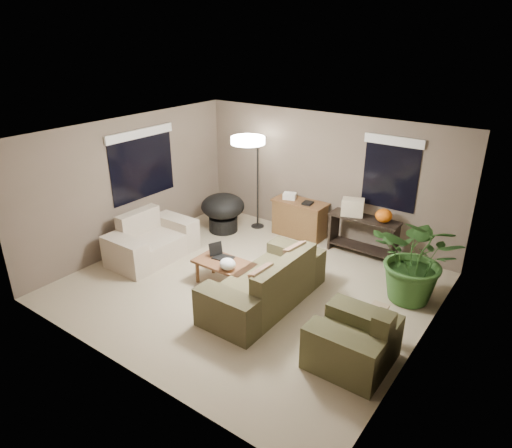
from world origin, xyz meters
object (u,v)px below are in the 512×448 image
Objects in this scene: papasan_chair at (223,210)px; floor_lamp at (258,154)px; desk at (299,218)px; console_table at (363,233)px; loveseat at (151,242)px; cat_scratching_post at (377,324)px; main_sofa at (267,286)px; coffee_table at (224,265)px; armchair at (354,343)px; houseplant at (417,268)px.

papasan_chair is 0.62× the size of floor_lamp.
desk and console_table have the same top height.
loveseat is 4.32m from cat_scratching_post.
floor_lamp is (-1.85, 2.32, 1.30)m from main_sofa.
floor_lamp is at bearing 112.93° from coffee_table.
papasan_chair is at bearing 158.88° from cat_scratching_post.
coffee_table is (-2.54, 0.53, 0.06)m from armchair.
loveseat is at bearing -99.92° from papasan_chair.
console_table is at bearing 111.76° from armchair.
console_table is at bearing 1.94° from floor_lamp.
coffee_table is at bearing 177.41° from main_sofa.
desk is (-2.55, 2.94, 0.08)m from armchair.
houseplant is 2.93× the size of cat_scratching_post.
cat_scratching_post is (0.05, 0.67, -0.08)m from armchair.
main_sofa is 4.40× the size of cat_scratching_post.
main_sofa is at bearing -2.59° from coffee_table.
houseplant is 1.27m from cat_scratching_post.
main_sofa is at bearing -36.94° from papasan_chair.
armchair reaches higher than desk.
armchair is 3.11m from console_table.
desk is 0.93× the size of papasan_chair.
floor_lamp reaches higher than coffee_table.
cat_scratching_post reaches higher than coffee_table.
main_sofa is at bearing 163.69° from armchair.
desk reaches higher than coffee_table.
desk is at bearing 138.90° from cat_scratching_post.
armchair is at bearing -94.51° from houseplant.
console_table is at bearing 13.29° from papasan_chair.
main_sofa reaches higher than console_table.
papasan_chair is (-1.43, 1.70, 0.11)m from coffee_table.
desk is at bearing 90.22° from coffee_table.
loveseat is 3.93m from console_table.
papasan_chair is (0.30, 1.71, 0.17)m from loveseat.
desk is 2.90m from houseplant.
armchair is 0.68× the size of houseplant.
houseplant is (1.81, 1.40, 0.28)m from main_sofa.
cat_scratching_post is (2.60, -2.27, -0.16)m from desk.
loveseat is 1.60× the size of coffee_table.
coffee_table is at bearing 168.30° from armchair.
papasan_chair is at bearing -166.71° from console_table.
papasan_chair is at bearing 130.12° from coffee_table.
loveseat reaches higher than desk.
console_table is (3.12, 2.38, 0.14)m from loveseat.
loveseat and armchair have the same top height.
loveseat is at bearing -177.86° from cat_scratching_post.
armchair is 1.92m from houseplant.
coffee_table is at bearing -49.88° from papasan_chair.
cat_scratching_post is at bearing 85.82° from armchair.
main_sofa is 3.24m from floor_lamp.
houseplant is at bearing -4.62° from papasan_chair.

